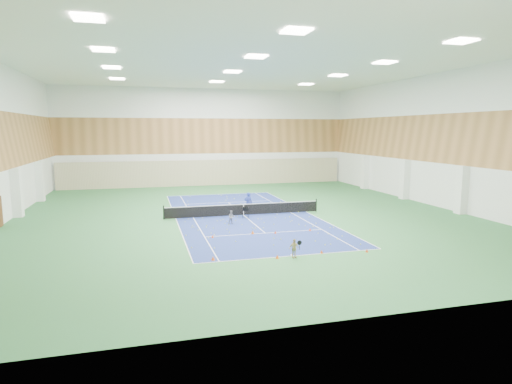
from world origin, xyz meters
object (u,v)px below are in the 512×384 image
(ball_cart, at_px, (245,212))
(coach, at_px, (248,203))
(child_apron, at_px, (294,248))
(child_court, at_px, (231,217))
(tennis_net, at_px, (244,209))

(ball_cart, bearing_deg, coach, 80.02)
(coach, bearing_deg, child_apron, 98.78)
(child_apron, distance_m, ball_cart, 11.14)
(child_court, xyz_separation_m, child_apron, (1.58, -9.21, 0.02))
(tennis_net, distance_m, child_court, 3.40)
(tennis_net, xyz_separation_m, child_court, (-1.62, -2.99, -0.04))
(tennis_net, relative_size, ball_cart, 14.84)
(tennis_net, distance_m, ball_cart, 1.08)
(coach, distance_m, child_apron, 12.85)
(coach, relative_size, child_apron, 1.69)
(tennis_net, height_order, ball_cart, tennis_net)
(child_court, distance_m, ball_cart, 2.46)
(ball_cart, bearing_deg, child_apron, -78.55)
(coach, distance_m, ball_cart, 1.87)
(child_court, distance_m, child_apron, 9.35)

